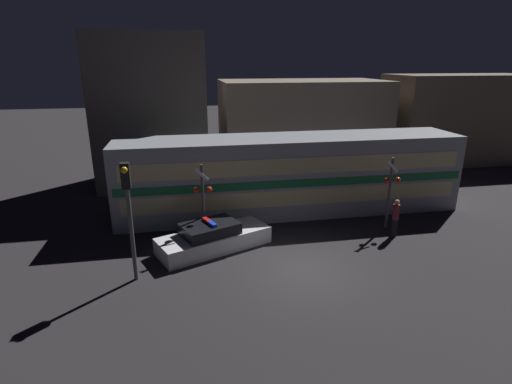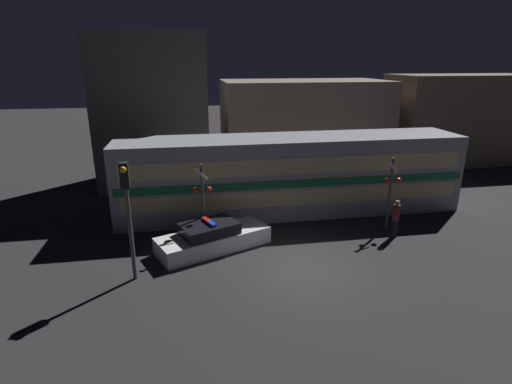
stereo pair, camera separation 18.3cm
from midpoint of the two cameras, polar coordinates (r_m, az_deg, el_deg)
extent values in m
plane|color=#262326|center=(15.79, 6.78, -11.03)|extent=(120.00, 120.00, 0.00)
cube|color=#999EA5|center=(20.99, 5.20, 2.46)|extent=(17.74, 3.18, 4.01)
cube|color=#19723F|center=(19.51, 6.39, 1.20)|extent=(17.39, 0.03, 0.40)
cube|color=beige|center=(19.73, 6.32, -0.80)|extent=(16.85, 0.02, 0.80)
cube|color=beige|center=(19.27, 6.48, 3.70)|extent=(16.85, 0.02, 0.80)
cube|color=silver|center=(17.31, -5.75, -6.87)|extent=(5.09, 3.45, 0.73)
cube|color=black|center=(16.98, -6.39, -5.18)|extent=(2.71, 2.28, 0.47)
cube|color=blue|center=(16.66, -6.03, -4.55)|extent=(0.38, 0.55, 0.12)
cube|color=red|center=(17.08, -6.82, -3.99)|extent=(0.38, 0.55, 0.12)
cylinder|color=black|center=(19.31, 19.41, -4.94)|extent=(0.26, 0.26, 0.85)
cylinder|color=maroon|center=(19.03, 19.65, -2.77)|extent=(0.30, 0.30, 0.71)
sphere|color=tan|center=(18.88, 19.80, -1.44)|extent=(0.23, 0.23, 0.23)
cylinder|color=#4C4C51|center=(19.81, 18.80, -0.26)|extent=(0.13, 0.13, 3.46)
sphere|color=red|center=(19.36, 18.47, 1.51)|extent=(0.26, 0.26, 0.26)
sphere|color=red|center=(19.63, 19.91, 1.58)|extent=(0.26, 0.26, 0.26)
cube|color=white|center=(19.38, 19.31, 3.36)|extent=(0.58, 0.03, 0.58)
cylinder|color=#4C4C51|center=(17.38, -7.30, -1.77)|extent=(0.13, 0.13, 3.56)
sphere|color=red|center=(17.01, -8.32, 0.27)|extent=(0.26, 0.26, 0.26)
sphere|color=red|center=(17.03, -6.43, 0.37)|extent=(0.26, 0.26, 0.26)
cube|color=white|center=(16.89, -7.47, 2.45)|extent=(0.58, 0.03, 0.58)
cylinder|color=#4C4C51|center=(15.00, -17.10, -5.87)|extent=(0.15, 0.15, 3.53)
cube|color=black|center=(14.27, -17.92, 2.28)|extent=(0.30, 0.30, 0.90)
sphere|color=gold|center=(14.02, -18.12, 3.06)|extent=(0.23, 0.23, 0.23)
cube|color=#47423D|center=(26.51, -14.31, 11.10)|extent=(6.70, 5.18, 9.27)
cube|color=#726656|center=(30.41, 6.94, 9.58)|extent=(11.86, 6.25, 6.35)
cube|color=brown|center=(35.65, 27.42, 9.26)|extent=(11.25, 5.03, 6.70)
camera|label=1|loc=(0.09, -89.72, 0.09)|focal=28.00mm
camera|label=2|loc=(0.09, 90.28, -0.09)|focal=28.00mm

